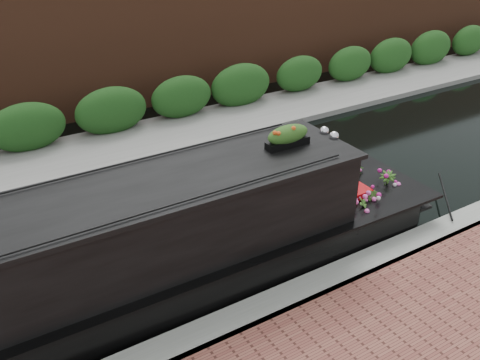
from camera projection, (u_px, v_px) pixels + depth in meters
ground at (195, 217)px, 11.31m from camera, size 80.00×80.00×0.00m
near_bank_coping at (288, 307)px, 8.84m from camera, size 40.00×0.60×0.50m
far_bank_path at (122, 148)px, 14.45m from camera, size 40.00×2.40×0.34m
far_hedge at (111, 136)px, 15.12m from camera, size 40.00×1.10×2.80m
far_brick_wall at (87, 114)px, 16.70m from camera, size 40.00×1.00×8.00m
narrowboat at (128, 264)px, 8.53m from camera, size 11.81×2.24×2.75m
rope_fender at (403, 194)px, 11.82m from camera, size 0.36×0.39×0.36m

